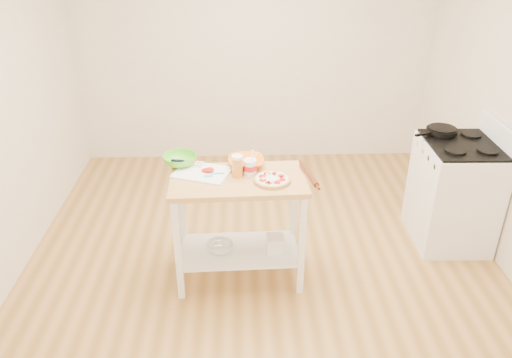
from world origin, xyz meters
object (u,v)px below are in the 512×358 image
object	(u,v)px
green_bowl	(180,160)
cutting_board	(202,172)
orange_bowl	(246,162)
knife	(184,161)
skillet	(441,130)
rolling_pin	(309,175)
beer_pint	(237,166)
shelf_glass_bowl	(220,247)
yogurt_tub	(250,167)
prep_island	(239,208)
spatula	(213,174)
pizza	(272,179)
gas_stove	(453,192)
shelf_bin	(275,244)

from	to	relation	value
green_bowl	cutting_board	bearing A→B (deg)	-38.65
orange_bowl	knife	bearing A→B (deg)	171.08
knife	skillet	bearing A→B (deg)	21.34
knife	rolling_pin	distance (m)	0.99
cutting_board	beer_pint	world-z (taller)	beer_pint
cutting_board	skillet	bearing A→B (deg)	35.94
cutting_board	green_bowl	distance (m)	0.23
rolling_pin	shelf_glass_bowl	distance (m)	0.92
skillet	shelf_glass_bowl	bearing A→B (deg)	177.85
shelf_glass_bowl	green_bowl	bearing A→B (deg)	139.14
knife	orange_bowl	size ratio (longest dim) A/B	0.99
knife	yogurt_tub	size ratio (longest dim) A/B	1.29
prep_island	green_bowl	xyz separation A→B (m)	(-0.45, 0.24, 0.30)
rolling_pin	shelf_glass_bowl	world-z (taller)	rolling_pin
beer_pint	skillet	bearing A→B (deg)	20.35
skillet	beer_pint	bearing A→B (deg)	178.06
skillet	shelf_glass_bowl	xyz separation A→B (m)	(-1.92, -0.70, -0.68)
prep_island	spatula	distance (m)	0.33
skillet	spatula	xyz separation A→B (m)	(-1.94, -0.65, -0.06)
pizza	yogurt_tub	bearing A→B (deg)	142.14
pizza	rolling_pin	world-z (taller)	pizza
prep_island	gas_stove	bearing A→B (deg)	14.41
skillet	orange_bowl	world-z (taller)	skillet
prep_island	orange_bowl	xyz separation A→B (m)	(0.06, 0.20, 0.29)
gas_stove	orange_bowl	distance (m)	1.90
cutting_board	rolling_pin	size ratio (longest dim) A/B	1.35
green_bowl	shelf_bin	xyz separation A→B (m)	(0.73, -0.27, -0.61)
rolling_pin	shelf_glass_bowl	size ratio (longest dim) A/B	1.68
spatula	shelf_glass_bowl	distance (m)	0.63
yogurt_tub	rolling_pin	size ratio (longest dim) A/B	0.60
yogurt_tub	spatula	bearing A→B (deg)	-174.69
cutting_board	shelf_glass_bowl	bearing A→B (deg)	-24.33
cutting_board	yogurt_tub	size ratio (longest dim) A/B	2.27
skillet	orange_bowl	distance (m)	1.77
shelf_glass_bowl	beer_pint	bearing A→B (deg)	17.53
pizza	gas_stove	bearing A→B (deg)	18.37
prep_island	beer_pint	xyz separation A→B (m)	(-0.00, 0.03, 0.34)
pizza	green_bowl	xyz separation A→B (m)	(-0.70, 0.30, 0.02)
skillet	cutting_board	world-z (taller)	skillet
prep_island	rolling_pin	bearing A→B (deg)	0.09
shelf_bin	cutting_board	bearing A→B (deg)	166.84
rolling_pin	shelf_bin	xyz separation A→B (m)	(-0.24, -0.03, -0.59)
prep_island	green_bowl	world-z (taller)	green_bowl
spatula	green_bowl	world-z (taller)	green_bowl
knife	orange_bowl	bearing A→B (deg)	1.62
gas_stove	rolling_pin	world-z (taller)	gas_stove
prep_island	shelf_glass_bowl	size ratio (longest dim) A/B	4.88
beer_pint	shelf_bin	size ratio (longest dim) A/B	1.25
cutting_board	yogurt_tub	bearing A→B (deg)	13.87
green_bowl	rolling_pin	bearing A→B (deg)	-14.01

